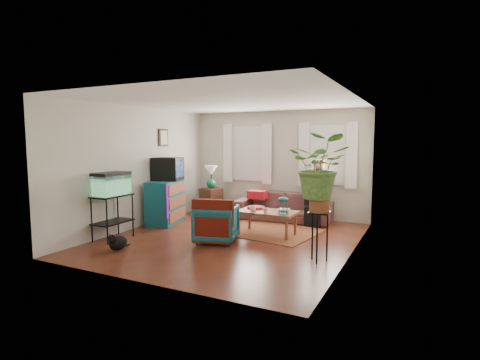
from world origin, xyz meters
The scene contains 31 objects.
floor centered at (0.00, 0.00, 0.00)m, with size 4.50×5.00×0.01m, color #4F2B14.
ceiling centered at (0.00, 0.00, 2.60)m, with size 4.50×5.00×0.01m, color white.
wall_back centered at (0.00, 2.50, 1.30)m, with size 4.50×0.01×2.60m, color silver.
wall_front centered at (0.00, -2.50, 1.30)m, with size 4.50×0.01×2.60m, color silver.
wall_left centered at (-2.25, 0.00, 1.30)m, with size 0.01×5.00×2.60m, color silver.
wall_right centered at (2.25, 0.00, 1.30)m, with size 0.01×5.00×2.60m, color silver.
window_left centered at (-0.80, 2.48, 1.55)m, with size 1.08×0.04×1.38m, color white.
window_right centered at (1.25, 2.48, 1.55)m, with size 1.08×0.04×1.38m, color white.
curtains_left centered at (-0.80, 2.40, 1.55)m, with size 1.36×0.06×1.50m, color white.
curtains_right centered at (1.25, 2.40, 1.55)m, with size 1.36×0.06×1.50m, color white.
picture_frame centered at (-2.21, 0.85, 1.95)m, with size 0.04×0.32×0.40m, color #3D2616.
area_rug centered at (0.39, 0.87, 0.01)m, with size 2.00×1.60×0.01m, color maroon.
sofa centered at (0.32, 2.05, 0.44)m, with size 2.23×0.88×0.87m, color brown.
seated_person centered at (1.13, 2.09, 0.67)m, with size 0.56×0.69×1.33m, color black, non-canonical shape.
side_table centered at (-1.65, 2.05, 0.33)m, with size 0.45×0.45×0.65m, color #372014.
table_lamp centered at (-1.65, 2.05, 0.93)m, with size 0.34×0.34×0.60m, color white, non-canonical shape.
dresser centered at (-1.99, 0.58, 0.49)m, with size 0.54×1.09×0.98m, color navy.
crt_tv centered at (-2.00, 0.70, 1.24)m, with size 0.60×0.54×0.52m, color black.
aquarium_stand centered at (-2.00, -1.03, 0.43)m, with size 0.43×0.76×0.85m, color black.
aquarium centered at (-2.00, -1.03, 1.08)m, with size 0.38×0.69×0.45m, color #7FD899.
black_cat centered at (-1.37, -1.54, 0.16)m, with size 0.24×0.37×0.32m, color black.
armchair centered at (-0.15, -0.27, 0.37)m, with size 0.73×0.68×0.74m, color #12626D.
serape_throw centered at (-0.07, -0.55, 0.53)m, with size 0.75×0.17×0.61m, color #9E0A0A.
coffee_table centered at (0.51, 0.59, 0.24)m, with size 1.17×0.64×0.48m, color brown.
cup_a centered at (0.24, 0.49, 0.54)m, with size 0.13×0.13×0.10m, color white.
cup_b centered at (0.56, 0.39, 0.53)m, with size 0.11×0.11×0.10m, color beige.
bowl centered at (0.83, 0.68, 0.51)m, with size 0.23×0.23×0.06m, color white.
snack_tray centered at (0.19, 0.75, 0.50)m, with size 0.36×0.36×0.04m, color #B21414.
birdcage centered at (0.91, 0.42, 0.65)m, with size 0.19×0.19×0.34m, color #115B6B, non-canonical shape.
plant_stand centered at (1.86, -0.60, 0.39)m, with size 0.33×0.33×0.79m, color black.
potted_plant centered at (1.86, -0.60, 1.33)m, with size 0.90×0.78×1.00m, color #599947.
Camera 1 is at (3.29, -6.22, 1.88)m, focal length 28.00 mm.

